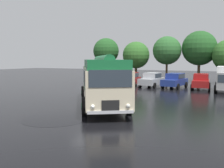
% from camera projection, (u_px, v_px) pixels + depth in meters
% --- Properties ---
extents(ground_plane, '(120.00, 120.00, 0.00)m').
position_uv_depth(ground_plane, '(92.00, 106.00, 17.99)').
color(ground_plane, black).
extents(vintage_bus, '(7.59, 9.77, 3.49)m').
position_uv_depth(vintage_bus, '(102.00, 79.00, 18.06)').
color(vintage_bus, beige).
rests_on(vintage_bus, ground).
extents(car_near_left, '(2.32, 4.37, 1.66)m').
position_uv_depth(car_near_left, '(130.00, 79.00, 31.45)').
color(car_near_left, maroon).
rests_on(car_near_left, ground).
extents(car_mid_left, '(2.24, 4.33, 1.66)m').
position_uv_depth(car_mid_left, '(152.00, 80.00, 30.69)').
color(car_mid_left, '#B7BABF').
rests_on(car_mid_left, ground).
extents(car_mid_right, '(2.37, 4.39, 1.66)m').
position_uv_depth(car_mid_right, '(175.00, 80.00, 29.54)').
color(car_mid_right, navy).
rests_on(car_mid_right, ground).
extents(car_far_right, '(2.30, 4.36, 1.66)m').
position_uv_depth(car_far_right, '(201.00, 81.00, 28.37)').
color(car_far_right, maroon).
rests_on(car_far_right, ground).
extents(tree_far_left, '(3.97, 3.97, 6.50)m').
position_uv_depth(tree_far_left, '(105.00, 51.00, 40.64)').
color(tree_far_left, '#4C3823').
rests_on(tree_far_left, ground).
extents(tree_left_of_centre, '(3.93, 3.93, 5.81)m').
position_uv_depth(tree_left_of_centre, '(137.00, 55.00, 38.48)').
color(tree_left_of_centre, '#4C3823').
rests_on(tree_left_of_centre, ground).
extents(tree_centre, '(4.00, 4.00, 6.47)m').
position_uv_depth(tree_centre, '(167.00, 50.00, 36.84)').
color(tree_centre, '#4C3823').
rests_on(tree_centre, ground).
extents(tree_right_of_centre, '(4.73, 4.73, 7.11)m').
position_uv_depth(tree_right_of_centre, '(200.00, 49.00, 35.93)').
color(tree_right_of_centre, '#4C3823').
rests_on(tree_right_of_centre, ground).
extents(puddle_patch, '(3.51, 3.51, 0.01)m').
position_uv_depth(puddle_patch, '(55.00, 119.00, 14.19)').
color(puddle_patch, black).
rests_on(puddle_patch, ground).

